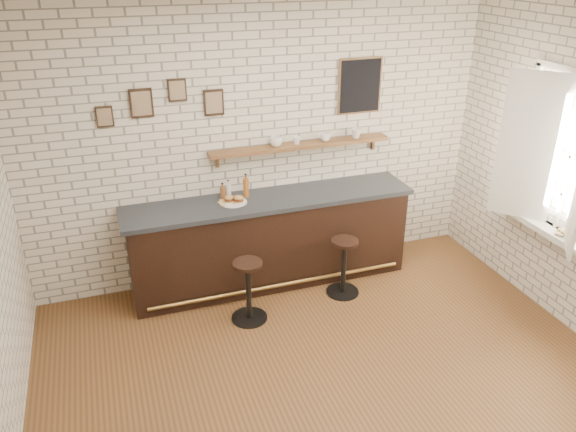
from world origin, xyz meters
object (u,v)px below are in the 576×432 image
at_px(sandwich_plate, 233,202).
at_px(shelf_cup_c, 325,137).
at_px(ciabatta_sandwich, 234,199).
at_px(shelf_cup_b, 297,140).
at_px(bitters_bottle_brown, 223,193).
at_px(book_upper, 565,235).
at_px(bar_stool_right, 344,265).
at_px(book_lower, 567,238).
at_px(bitters_bottle_white, 229,191).
at_px(bitters_bottle_amber, 246,187).
at_px(bar_counter, 270,240).
at_px(bar_stool_left, 248,289).
at_px(condiment_bottle_yellow, 246,190).
at_px(shelf_cup_d, 356,133).
at_px(shelf_cup_a, 276,142).

relative_size(sandwich_plate, shelf_cup_c, 2.44).
distance_m(ciabatta_sandwich, shelf_cup_b, 0.92).
relative_size(bitters_bottle_brown, book_upper, 0.79).
distance_m(bar_stool_right, book_lower, 2.16).
height_order(sandwich_plate, shelf_cup_c, shelf_cup_c).
xyz_separation_m(bitters_bottle_white, bar_stool_right, (1.07, -0.62, -0.75)).
relative_size(shelf_cup_b, shelf_cup_c, 0.78).
xyz_separation_m(bitters_bottle_amber, bar_stool_right, (0.88, -0.62, -0.77)).
bearing_deg(bar_counter, sandwich_plate, 179.16).
bearing_deg(bar_stool_left, bitters_bottle_brown, 93.65).
height_order(sandwich_plate, book_lower, sandwich_plate).
relative_size(sandwich_plate, shelf_cup_b, 3.13).
relative_size(condiment_bottle_yellow, bar_stool_left, 0.27).
xyz_separation_m(bitters_bottle_brown, shelf_cup_b, (0.84, 0.08, 0.46)).
bearing_deg(book_upper, shelf_cup_d, 132.74).
distance_m(sandwich_plate, shelf_cup_b, 0.95).
bearing_deg(shelf_cup_a, bar_stool_left, -155.24).
relative_size(ciabatta_sandwich, bar_stool_right, 0.33).
relative_size(bar_counter, shelf_cup_d, 28.06).
height_order(bitters_bottle_brown, book_upper, bitters_bottle_brown).
bearing_deg(bitters_bottle_brown, ciabatta_sandwich, -52.65).
bearing_deg(shelf_cup_b, ciabatta_sandwich, 146.05).
height_order(bar_counter, ciabatta_sandwich, ciabatta_sandwich).
bearing_deg(ciabatta_sandwich, bar_stool_left, -93.60).
relative_size(bitters_bottle_white, book_upper, 0.89).
relative_size(bar_stool_left, bar_stool_right, 1.02).
bearing_deg(ciabatta_sandwich, shelf_cup_b, 14.50).
bearing_deg(condiment_bottle_yellow, sandwich_plate, -146.28).
xyz_separation_m(bar_counter, shelf_cup_a, (0.14, 0.20, 1.05)).
bearing_deg(bar_counter, ciabatta_sandwich, 179.14).
xyz_separation_m(bar_stool_left, book_lower, (2.82, -1.01, 0.59)).
height_order(ciabatta_sandwich, shelf_cup_c, shelf_cup_c).
height_order(bar_stool_left, shelf_cup_c, shelf_cup_c).
xyz_separation_m(bar_stool_left, bar_stool_right, (1.09, 0.13, -0.01)).
xyz_separation_m(bitters_bottle_white, shelf_cup_a, (0.55, 0.08, 0.46)).
bearing_deg(bar_stool_right, ciabatta_sandwich, 154.25).
distance_m(bar_counter, bar_stool_right, 0.84).
distance_m(sandwich_plate, ciabatta_sandwich, 0.04).
bearing_deg(bar_stool_right, bitters_bottle_brown, 151.34).
bearing_deg(shelf_cup_a, bitters_bottle_white, 157.26).
relative_size(sandwich_plate, bar_stool_right, 0.44).
bearing_deg(shelf_cup_c, shelf_cup_a, 100.84).
relative_size(bar_counter, shelf_cup_c, 26.98).
distance_m(bar_stool_left, shelf_cup_a, 1.57).
xyz_separation_m(bitters_bottle_white, shelf_cup_d, (1.48, 0.08, 0.46)).
relative_size(bar_stool_left, shelf_cup_b, 7.31).
distance_m(bar_counter, bar_stool_left, 0.78).
distance_m(shelf_cup_a, book_upper, 2.96).
xyz_separation_m(bitters_bottle_brown, bitters_bottle_white, (0.06, -0.00, 0.01)).
distance_m(bitters_bottle_amber, condiment_bottle_yellow, 0.03).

